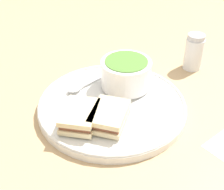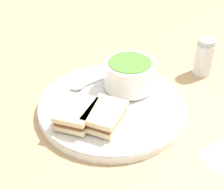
% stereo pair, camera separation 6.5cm
% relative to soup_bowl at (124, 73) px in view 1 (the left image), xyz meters
% --- Properties ---
extents(ground_plane, '(2.40, 2.40, 0.00)m').
position_rel_soup_bowl_xyz_m(ground_plane, '(-0.00, 0.07, -0.05)').
color(ground_plane, tan).
extents(plate, '(0.31, 0.31, 0.02)m').
position_rel_soup_bowl_xyz_m(plate, '(-0.00, 0.07, -0.04)').
color(plate, white).
rests_on(plate, ground_plane).
extents(soup_bowl, '(0.11, 0.11, 0.06)m').
position_rel_soup_bowl_xyz_m(soup_bowl, '(0.00, 0.00, 0.00)').
color(soup_bowl, white).
rests_on(soup_bowl, plate).
extents(spoon, '(0.05, 0.11, 0.01)m').
position_rel_soup_bowl_xyz_m(spoon, '(0.08, 0.06, -0.03)').
color(spoon, silver).
rests_on(spoon, plate).
extents(sandwich_half_near, '(0.09, 0.10, 0.03)m').
position_rel_soup_bowl_xyz_m(sandwich_half_near, '(0.02, 0.16, -0.02)').
color(sandwich_half_near, beige).
rests_on(sandwich_half_near, plate).
extents(sandwich_half_far, '(0.08, 0.10, 0.03)m').
position_rel_soup_bowl_xyz_m(sandwich_half_far, '(-0.03, 0.13, -0.02)').
color(sandwich_half_far, beige).
rests_on(sandwich_half_far, plate).
extents(salt_shaker, '(0.05, 0.05, 0.09)m').
position_rel_soup_bowl_xyz_m(salt_shaker, '(-0.11, -0.18, -0.01)').
color(salt_shaker, silver).
rests_on(salt_shaker, ground_plane).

